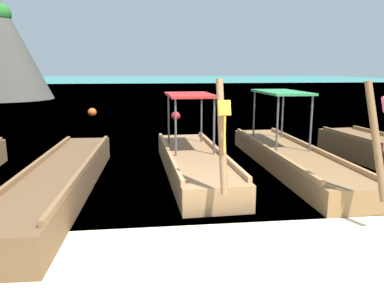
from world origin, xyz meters
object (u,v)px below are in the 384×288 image
Objects in this scene: longtail_boat_pink_ribbon at (290,157)px; mooring_buoy_near at (176,116)px; karst_rock at (2,50)px; longtail_boat_yellow_ribbon at (61,181)px; longtail_boat_orange_ribbon at (194,161)px; mooring_buoy_far at (92,112)px.

longtail_boat_pink_ribbon reaches higher than mooring_buoy_near.
karst_rock reaches higher than mooring_buoy_near.
longtail_boat_yellow_ribbon is 27.42m from karst_rock.
karst_rock reaches higher than longtail_boat_orange_ribbon.
karst_rock is 18.00× the size of mooring_buoy_near.
longtail_boat_orange_ribbon is 12.30m from mooring_buoy_far.
mooring_buoy_far is at bearing 95.00° from longtail_boat_yellow_ribbon.
longtail_boat_yellow_ribbon reaches higher than longtail_boat_orange_ribbon.
longtail_boat_yellow_ribbon is 15.19× the size of mooring_buoy_near.
mooring_buoy_near is 4.77m from mooring_buoy_far.
longtail_boat_yellow_ribbon reaches higher than longtail_boat_pink_ribbon.
karst_rock reaches higher than mooring_buoy_far.
longtail_boat_pink_ribbon is 28.56m from karst_rock.
mooring_buoy_far is (8.67, -12.53, -3.74)m from karst_rock.
longtail_boat_yellow_ribbon is 0.84× the size of karst_rock.
mooring_buoy_far is at bearing 153.63° from mooring_buoy_near.
karst_rock is 19.91m from mooring_buoy_near.
mooring_buoy_near is at bearing -26.37° from mooring_buoy_far.
longtail_boat_orange_ribbon is at bearing -71.11° from mooring_buoy_far.
longtail_boat_pink_ribbon is at bearing 14.77° from longtail_boat_yellow_ribbon.
mooring_buoy_near is 0.99× the size of mooring_buoy_far.
longtail_boat_yellow_ribbon reaches higher than mooring_buoy_near.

